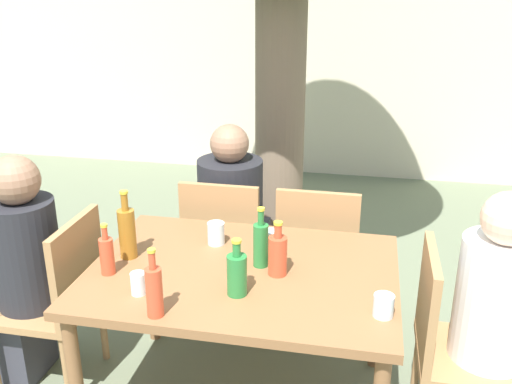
# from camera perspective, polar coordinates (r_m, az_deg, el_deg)

# --- Properties ---
(cafe_building_wall) EXTENTS (10.00, 0.08, 2.80)m
(cafe_building_wall) POSITION_cam_1_polar(r_m,az_deg,el_deg) (5.73, 6.70, 15.40)
(cafe_building_wall) COLOR beige
(cafe_building_wall) RESTS_ON ground_plane
(dining_table_front) EXTENTS (1.34, 0.97, 0.72)m
(dining_table_front) POSITION_cam_1_polar(r_m,az_deg,el_deg) (2.55, -1.36, -9.28)
(dining_table_front) COLOR brown
(dining_table_front) RESTS_ON ground_plane
(patio_chair_0) EXTENTS (0.44, 0.44, 0.88)m
(patio_chair_0) POSITION_cam_1_polar(r_m,az_deg,el_deg) (2.93, -19.00, -9.62)
(patio_chair_0) COLOR #A87A4C
(patio_chair_0) RESTS_ON ground_plane
(patio_chair_1) EXTENTS (0.44, 0.44, 0.88)m
(patio_chair_1) POSITION_cam_1_polar(r_m,az_deg,el_deg) (2.61, 18.92, -13.68)
(patio_chair_1) COLOR #A87A4C
(patio_chair_1) RESTS_ON ground_plane
(patio_chair_2) EXTENTS (0.44, 0.44, 0.88)m
(patio_chair_2) POSITION_cam_1_polar(r_m,az_deg,el_deg) (3.29, -3.14, -5.00)
(patio_chair_2) COLOR #A87A4C
(patio_chair_2) RESTS_ON ground_plane
(patio_chair_3) EXTENTS (0.44, 0.44, 0.88)m
(patio_chair_3) POSITION_cam_1_polar(r_m,az_deg,el_deg) (3.21, 6.20, -5.80)
(patio_chair_3) COLOR #A87A4C
(patio_chair_3) RESTS_ON ground_plane
(person_seated_0) EXTENTS (0.56, 0.31, 1.18)m
(person_seated_0) POSITION_cam_1_polar(r_m,az_deg,el_deg) (3.04, -22.96, -8.35)
(person_seated_0) COLOR #383842
(person_seated_0) RESTS_ON ground_plane
(person_seated_1) EXTENTS (0.56, 0.32, 1.16)m
(person_seated_1) POSITION_cam_1_polar(r_m,az_deg,el_deg) (2.65, 24.17, -13.39)
(person_seated_1) COLOR #383842
(person_seated_1) RESTS_ON ground_plane
(person_seated_2) EXTENTS (0.38, 0.59, 1.15)m
(person_seated_2) POSITION_cam_1_polar(r_m,az_deg,el_deg) (3.48, -2.20, -3.02)
(person_seated_2) COLOR #383842
(person_seated_2) RESTS_ON ground_plane
(green_bottle_0) EXTENTS (0.07, 0.07, 0.28)m
(green_bottle_0) POSITION_cam_1_polar(r_m,az_deg,el_deg) (2.49, 0.48, -5.18)
(green_bottle_0) COLOR #287A38
(green_bottle_0) RESTS_ON dining_table_front
(soda_bottle_1) EXTENTS (0.06, 0.06, 0.23)m
(soda_bottle_1) POSITION_cam_1_polar(r_m,az_deg,el_deg) (2.52, -14.69, -6.08)
(soda_bottle_1) COLOR #DB4C2D
(soda_bottle_1) RESTS_ON dining_table_front
(soda_bottle_2) EXTENTS (0.06, 0.06, 0.28)m
(soda_bottle_2) POSITION_cam_1_polar(r_m,az_deg,el_deg) (2.18, -10.15, -9.65)
(soda_bottle_2) COLOR #DB4C2D
(soda_bottle_2) RESTS_ON dining_table_front
(soda_bottle_3) EXTENTS (0.08, 0.08, 0.24)m
(soda_bottle_3) POSITION_cam_1_polar(r_m,az_deg,el_deg) (2.43, 2.18, -6.24)
(soda_bottle_3) COLOR #DB4C2D
(soda_bottle_3) RESTS_ON dining_table_front
(amber_bottle_4) EXTENTS (0.08, 0.08, 0.32)m
(amber_bottle_4) POSITION_cam_1_polar(r_m,az_deg,el_deg) (2.63, -12.76, -3.90)
(amber_bottle_4) COLOR #9E661E
(amber_bottle_4) RESTS_ON dining_table_front
(green_bottle_5) EXTENTS (0.08, 0.08, 0.24)m
(green_bottle_5) POSITION_cam_1_polar(r_m,az_deg,el_deg) (2.29, -1.92, -8.14)
(green_bottle_5) COLOR #287A38
(green_bottle_5) RESTS_ON dining_table_front
(drinking_glass_0) EXTENTS (0.08, 0.08, 0.11)m
(drinking_glass_0) POSITION_cam_1_polar(r_m,az_deg,el_deg) (2.63, 1.12, -4.96)
(drinking_glass_0) COLOR silver
(drinking_glass_0) RESTS_ON dining_table_front
(drinking_glass_1) EXTENTS (0.08, 0.08, 0.09)m
(drinking_glass_1) POSITION_cam_1_polar(r_m,az_deg,el_deg) (2.23, 12.64, -11.03)
(drinking_glass_1) COLOR silver
(drinking_glass_1) RESTS_ON dining_table_front
(drinking_glass_2) EXTENTS (0.08, 0.08, 0.11)m
(drinking_glass_2) POSITION_cam_1_polar(r_m,az_deg,el_deg) (2.72, -4.02, -4.14)
(drinking_glass_2) COLOR silver
(drinking_glass_2) RESTS_ON dining_table_front
(drinking_glass_3) EXTENTS (0.06, 0.06, 0.09)m
(drinking_glass_3) POSITION_cam_1_polar(r_m,az_deg,el_deg) (2.36, -11.70, -8.95)
(drinking_glass_3) COLOR white
(drinking_glass_3) RESTS_ON dining_table_front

